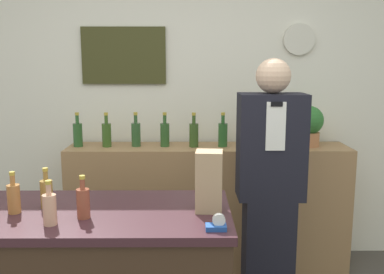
{
  "coord_description": "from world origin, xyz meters",
  "views": [
    {
      "loc": [
        0.07,
        -1.54,
        1.63
      ],
      "look_at": [
        0.08,
        1.09,
        1.17
      ],
      "focal_mm": 40.0,
      "sensor_mm": 36.0,
      "label": 1
    }
  ],
  "objects_px": {
    "potted_plant": "(309,124)",
    "paper_bag": "(209,181)",
    "tape_dispenser": "(217,225)",
    "shopkeeper": "(270,189)"
  },
  "relations": [
    {
      "from": "tape_dispenser",
      "to": "potted_plant",
      "type": "bearing_deg",
      "value": 62.25
    },
    {
      "from": "potted_plant",
      "to": "paper_bag",
      "type": "xyz_separation_m",
      "value": [
        -0.84,
        -1.3,
        -0.09
      ]
    },
    {
      "from": "shopkeeper",
      "to": "tape_dispenser",
      "type": "relative_size",
      "value": 18.41
    },
    {
      "from": "potted_plant",
      "to": "paper_bag",
      "type": "relative_size",
      "value": 1.07
    },
    {
      "from": "shopkeeper",
      "to": "potted_plant",
      "type": "distance_m",
      "value": 0.83
    },
    {
      "from": "paper_bag",
      "to": "tape_dispenser",
      "type": "relative_size",
      "value": 3.28
    },
    {
      "from": "paper_bag",
      "to": "tape_dispenser",
      "type": "height_order",
      "value": "paper_bag"
    },
    {
      "from": "shopkeeper",
      "to": "paper_bag",
      "type": "xyz_separation_m",
      "value": [
        -0.42,
        -0.67,
        0.24
      ]
    },
    {
      "from": "shopkeeper",
      "to": "paper_bag",
      "type": "height_order",
      "value": "shopkeeper"
    },
    {
      "from": "shopkeeper",
      "to": "paper_bag",
      "type": "relative_size",
      "value": 5.61
    }
  ]
}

